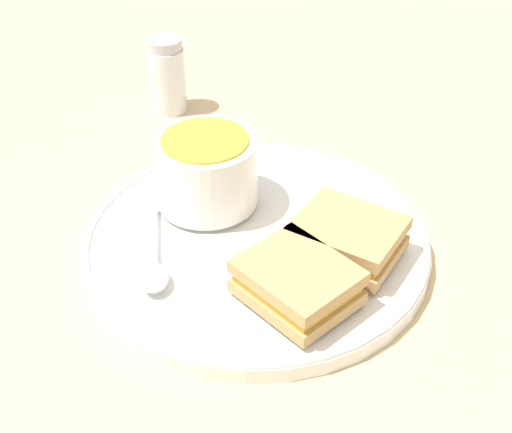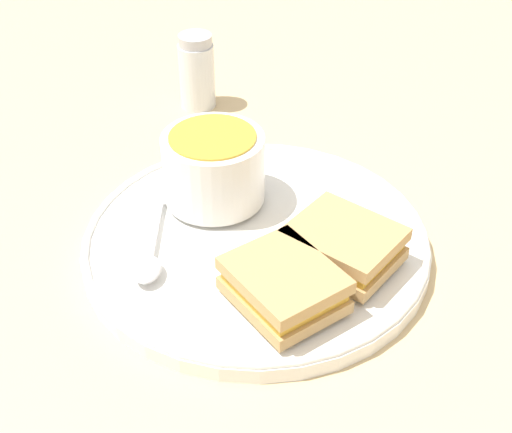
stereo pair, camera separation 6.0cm
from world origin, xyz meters
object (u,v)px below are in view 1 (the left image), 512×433
at_px(soup_bowl, 206,170).
at_px(salt_shaker, 167,76).
at_px(sandwich_half_far, 347,237).
at_px(sandwich_half_near, 297,282).
at_px(spoon, 154,271).

relative_size(soup_bowl, salt_shaker, 1.06).
height_order(soup_bowl, sandwich_half_far, soup_bowl).
bearing_deg(salt_shaker, sandwich_half_near, -54.23).
bearing_deg(sandwich_half_far, spoon, -155.71).
bearing_deg(soup_bowl, sandwich_half_near, -45.12).
height_order(soup_bowl, spoon, soup_bowl).
relative_size(soup_bowl, sandwich_half_far, 0.91).
distance_m(soup_bowl, spoon, 0.11).
bearing_deg(soup_bowl, sandwich_half_far, -17.50).
relative_size(soup_bowl, spoon, 0.80).
bearing_deg(sandwich_half_near, soup_bowl, 134.88).
xyz_separation_m(spoon, sandwich_half_far, (0.15, 0.07, 0.01)).
height_order(sandwich_half_near, sandwich_half_far, same).
bearing_deg(soup_bowl, salt_shaker, 119.40).
relative_size(sandwich_half_near, sandwich_half_far, 1.08).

